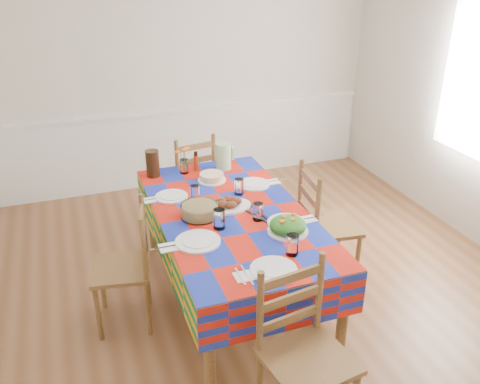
# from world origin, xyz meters

# --- Properties ---
(room) EXTENTS (4.58, 5.08, 2.78)m
(room) POSITION_xyz_m (0.00, 0.00, 1.35)
(room) COLOR brown
(room) RESTS_ON ground
(wainscot) EXTENTS (4.41, 0.06, 0.92)m
(wainscot) POSITION_xyz_m (0.00, 2.48, 0.49)
(wainscot) COLOR white
(wainscot) RESTS_ON room
(dining_table) EXTENTS (1.10, 2.04, 0.79)m
(dining_table) POSITION_xyz_m (-0.27, 0.09, 0.71)
(dining_table) COLOR brown
(dining_table) RESTS_ON room
(setting_near_head) EXTENTS (0.48, 0.32, 0.14)m
(setting_near_head) POSITION_xyz_m (-0.21, -0.68, 0.83)
(setting_near_head) COLOR white
(setting_near_head) RESTS_ON dining_table
(setting_left_near) EXTENTS (0.57, 0.34, 0.15)m
(setting_left_near) POSITION_xyz_m (-0.56, -0.20, 0.83)
(setting_left_near) COLOR white
(setting_left_near) RESTS_ON dining_table
(setting_left_far) EXTENTS (0.48, 0.28, 0.13)m
(setting_left_far) POSITION_xyz_m (-0.58, 0.45, 0.82)
(setting_left_far) COLOR white
(setting_left_far) RESTS_ON dining_table
(setting_right_near) EXTENTS (0.52, 0.30, 0.13)m
(setting_right_near) POSITION_xyz_m (-0.00, -0.17, 0.82)
(setting_right_near) COLOR white
(setting_right_near) RESTS_ON dining_table
(setting_right_far) EXTENTS (0.52, 0.30, 0.13)m
(setting_right_far) POSITION_xyz_m (0.01, 0.44, 0.82)
(setting_right_far) COLOR white
(setting_right_far) RESTS_ON dining_table
(meat_platter) EXTENTS (0.37, 0.26, 0.07)m
(meat_platter) POSITION_xyz_m (-0.27, 0.17, 0.82)
(meat_platter) COLOR white
(meat_platter) RESTS_ON dining_table
(salad_platter) EXTENTS (0.29, 0.29, 0.12)m
(salad_platter) POSITION_xyz_m (0.01, -0.32, 0.84)
(salad_platter) COLOR white
(salad_platter) RESTS_ON dining_table
(pasta_bowl) EXTENTS (0.28, 0.28, 0.10)m
(pasta_bowl) POSITION_xyz_m (-0.51, 0.10, 0.84)
(pasta_bowl) COLOR white
(pasta_bowl) RESTS_ON dining_table
(cake) EXTENTS (0.24, 0.24, 0.07)m
(cake) POSITION_xyz_m (-0.24, 0.69, 0.83)
(cake) COLOR white
(cake) RESTS_ON dining_table
(serving_utensils) EXTENTS (0.15, 0.33, 0.01)m
(serving_utensils) POSITION_xyz_m (-0.09, -0.02, 0.80)
(serving_utensils) COLOR black
(serving_utensils) RESTS_ON dining_table
(flower_vase) EXTENTS (0.15, 0.13, 0.25)m
(flower_vase) POSITION_xyz_m (-0.42, 0.93, 0.90)
(flower_vase) COLOR white
(flower_vase) RESTS_ON dining_table
(hot_sauce) EXTENTS (0.04, 0.04, 0.17)m
(hot_sauce) POSITION_xyz_m (-0.30, 0.96, 0.88)
(hot_sauce) COLOR #B7360E
(hot_sauce) RESTS_ON dining_table
(green_pitcher) EXTENTS (0.14, 0.14, 0.24)m
(green_pitcher) POSITION_xyz_m (-0.06, 0.91, 0.91)
(green_pitcher) COLOR #A7D294
(green_pitcher) RESTS_ON dining_table
(tea_pitcher) EXTENTS (0.12, 0.12, 0.24)m
(tea_pitcher) POSITION_xyz_m (-0.69, 0.96, 0.91)
(tea_pitcher) COLOR black
(tea_pitcher) RESTS_ON dining_table
(name_card) EXTENTS (0.08, 0.02, 0.02)m
(name_card) POSITION_xyz_m (-0.24, -0.88, 0.80)
(name_card) COLOR white
(name_card) RESTS_ON dining_table
(chair_near) EXTENTS (0.53, 0.51, 1.06)m
(chair_near) POSITION_xyz_m (-0.27, -1.19, 0.52)
(chair_near) COLOR brown
(chair_near) RESTS_ON room
(chair_far) EXTENTS (0.51, 0.49, 1.00)m
(chair_far) POSITION_xyz_m (-0.26, 1.38, 0.49)
(chair_far) COLOR brown
(chair_far) RESTS_ON room
(chair_left) EXTENTS (0.48, 0.50, 0.98)m
(chair_left) POSITION_xyz_m (-1.08, 0.08, 0.48)
(chair_left) COLOR brown
(chair_left) RESTS_ON room
(chair_right) EXTENTS (0.49, 0.51, 1.05)m
(chair_right) POSITION_xyz_m (0.55, 0.10, 0.52)
(chair_right) COLOR brown
(chair_right) RESTS_ON room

